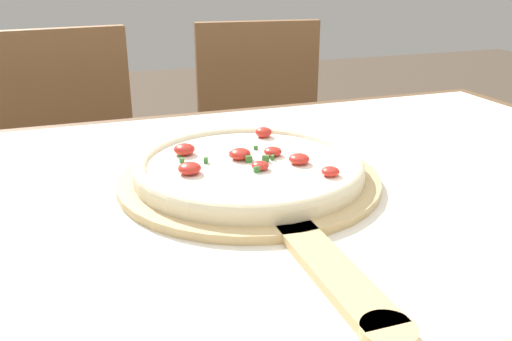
{
  "coord_description": "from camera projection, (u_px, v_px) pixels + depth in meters",
  "views": [
    {
      "loc": [
        -0.27,
        -0.6,
        1.04
      ],
      "look_at": [
        -0.04,
        0.05,
        0.77
      ],
      "focal_mm": 38.0,
      "sensor_mm": 36.0,
      "label": 1
    }
  ],
  "objects": [
    {
      "name": "dining_table",
      "position": [
        293.0,
        268.0,
        0.75
      ],
      "size": [
        1.37,
        1.02,
        0.74
      ],
      "color": "brown",
      "rests_on": "ground_plane"
    },
    {
      "name": "towel_cloth",
      "position": [
        295.0,
        204.0,
        0.72
      ],
      "size": [
        1.29,
        0.94,
        0.0
      ],
      "color": "white",
      "rests_on": "dining_table"
    },
    {
      "name": "pizza_peel",
      "position": [
        254.0,
        185.0,
        0.76
      ],
      "size": [
        0.37,
        0.58,
        0.01
      ],
      "color": "tan",
      "rests_on": "towel_cloth"
    },
    {
      "name": "pizza",
      "position": [
        249.0,
        167.0,
        0.77
      ],
      "size": [
        0.33,
        0.33,
        0.04
      ],
      "color": "beige",
      "rests_on": "pizza_peel"
    },
    {
      "name": "chair_left",
      "position": [
        74.0,
        170.0,
        1.49
      ],
      "size": [
        0.44,
        0.44,
        0.88
      ],
      "rotation": [
        0.0,
        0.0,
        0.12
      ],
      "color": "brown",
      "rests_on": "ground_plane"
    },
    {
      "name": "chair_right",
      "position": [
        264.0,
        148.0,
        1.67
      ],
      "size": [
        0.44,
        0.44,
        0.88
      ],
      "rotation": [
        0.0,
        0.0,
        -0.12
      ],
      "color": "brown",
      "rests_on": "ground_plane"
    }
  ]
}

